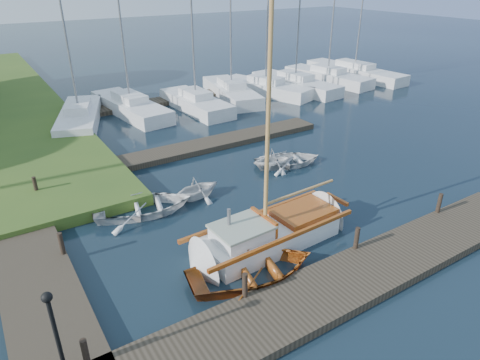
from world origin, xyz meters
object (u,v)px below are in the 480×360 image
lamp_post (54,324)px  tender_a (143,204)px  mooring_post_5 (35,186)px  dinghy (253,267)px  mooring_post_2 (357,238)px  tender_d (274,158)px  mooring_post_1 (245,285)px  mooring_post_3 (439,203)px  tender_b (197,186)px  marina_boat_5 (295,83)px  tender_c (288,158)px  marina_boat_0 (80,116)px  mooring_post_0 (85,353)px  marina_boat_4 (266,87)px  marina_boat_2 (196,102)px  marina_boat_1 (130,105)px  marina_boat_6 (328,76)px  marina_boat_3 (231,90)px  sailboat (273,234)px  mooring_post_4 (61,243)px  marina_boat_7 (355,71)px

lamp_post → tender_a: (4.41, 6.60, -1.47)m
mooring_post_5 → dinghy: (4.86, -9.14, -0.27)m
mooring_post_2 → tender_d: tender_d is taller
mooring_post_5 → dinghy: mooring_post_5 is taller
mooring_post_1 → tender_d: size_ratio=0.37×
mooring_post_3 → tender_d: 7.72m
mooring_post_2 → dinghy: size_ratio=0.19×
tender_b → marina_boat_5: 19.65m
lamp_post → tender_c: bearing=30.5°
lamp_post → marina_boat_0: bearing=75.3°
mooring_post_0 → tender_d: bearing=33.6°
mooring_post_2 → marina_boat_4: bearing=62.8°
tender_b → marina_boat_2: size_ratio=0.19×
mooring_post_0 → tender_a: (3.91, 6.60, -0.30)m
tender_a → tender_b: tender_b is taller
marina_boat_0 → marina_boat_1: marina_boat_1 is taller
mooring_post_0 → mooring_post_1: (4.50, 0.00, 0.00)m
lamp_post → marina_boat_6: bearing=36.5°
marina_boat_0 → marina_boat_1: bearing=-62.6°
mooring_post_0 → mooring_post_3: same height
lamp_post → tender_b: bearing=44.0°
marina_boat_5 → marina_boat_2: bearing=87.6°
tender_d → marina_boat_0: (-6.38, 12.03, 0.01)m
lamp_post → marina_boat_2: bearing=55.1°
mooring_post_5 → dinghy: bearing=-62.0°
mooring_post_1 → marina_boat_6: bearing=42.5°
mooring_post_5 → tender_a: mooring_post_5 is taller
mooring_post_0 → marina_boat_1: bearing=67.9°
tender_b → marina_boat_0: marina_boat_0 is taller
marina_boat_4 → marina_boat_3: bearing=61.3°
mooring_post_0 → marina_boat_5: (21.66, 18.90, -0.12)m
mooring_post_2 → sailboat: (-1.92, 2.15, -0.36)m
mooring_post_4 → marina_boat_5: size_ratio=0.06×
mooring_post_4 → lamp_post: lamp_post is taller
mooring_post_2 → mooring_post_5: (-8.50, 10.00, 0.00)m
tender_d → tender_a: bearing=108.0°
dinghy → marina_boat_1: (2.69, 18.94, 0.14)m
marina_boat_1 → marina_boat_6: marina_boat_1 is taller
mooring_post_3 → mooring_post_4: same height
tender_a → marina_boat_3: (12.01, 12.93, 0.18)m
dinghy → marina_boat_0: 18.46m
mooring_post_1 → tender_c: size_ratio=0.24×
marina_boat_3 → marina_boat_4: size_ratio=1.04×
tender_b → marina_boat_1: bearing=-11.9°
mooring_post_1 → dinghy: (0.86, 0.86, -0.27)m
mooring_post_0 → marina_boat_3: marina_boat_3 is taller
marina_boat_7 → marina_boat_3: bearing=85.7°
tender_d → marina_boat_4: size_ratio=0.19×
sailboat → marina_boat_0: (-2.52, 17.16, 0.23)m
mooring_post_0 → mooring_post_3: size_ratio=1.00×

